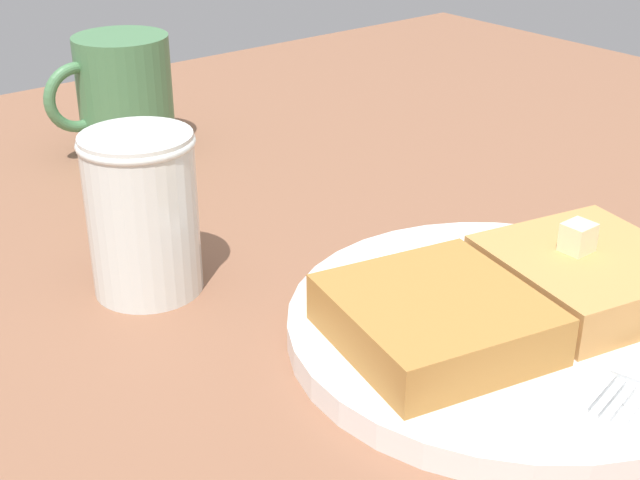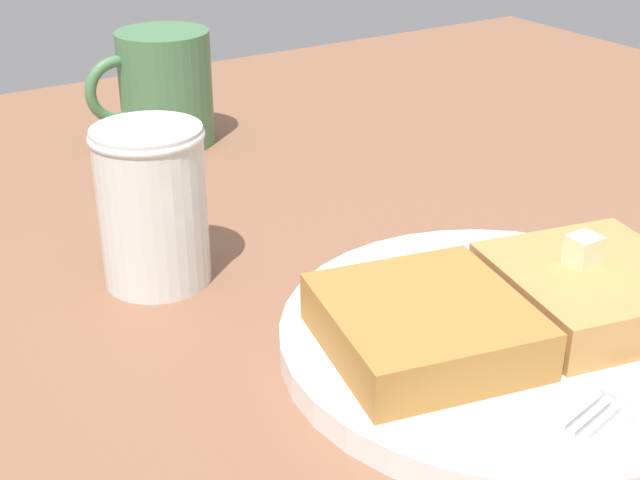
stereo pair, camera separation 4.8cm
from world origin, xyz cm
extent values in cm
cube|color=brown|center=(0.00, 0.00, 1.36)|extent=(118.88, 118.88, 2.71)
cylinder|color=white|center=(-2.32, 0.87, 3.43)|extent=(23.47, 23.47, 1.43)
torus|color=navy|center=(-2.32, 0.87, 3.74)|extent=(23.47, 23.47, 0.80)
cube|color=tan|center=(-7.15, 1.91, 5.42)|extent=(11.24, 11.47, 2.56)
cube|color=#AE7737|center=(2.51, -0.16, 5.42)|extent=(11.24, 11.47, 2.56)
cube|color=beige|center=(-6.87, 1.19, 7.49)|extent=(1.60, 1.45, 1.58)
cube|color=silver|center=(-3.31, 8.08, 4.32)|extent=(3.22, 2.77, 0.36)
cube|color=silver|center=(-0.57, 9.55, 4.32)|extent=(3.19, 1.02, 0.36)
cube|color=silver|center=(-0.44, 9.02, 4.32)|extent=(3.19, 1.02, 0.36)
cube|color=silver|center=(-0.32, 8.48, 4.32)|extent=(3.19, 1.02, 0.36)
cube|color=silver|center=(-0.20, 7.94, 4.32)|extent=(3.19, 1.02, 0.36)
cylinder|color=#5B250C|center=(9.73, -16.06, 6.35)|extent=(5.76, 5.76, 7.28)
cylinder|color=silver|center=(9.73, -16.06, 7.45)|extent=(6.27, 6.27, 9.47)
torus|color=silver|center=(9.73, -16.06, 11.73)|extent=(6.51, 6.51, 0.50)
cylinder|color=#477B4D|center=(-0.58, -37.94, 7.37)|extent=(7.54, 7.54, 9.32)
torus|color=#477B4D|center=(3.41, -37.94, 7.83)|extent=(5.56, 0.90, 5.56)
camera|label=1|loc=(30.50, 25.85, 28.19)|focal=50.00mm
camera|label=2|loc=(26.62, 28.62, 28.19)|focal=50.00mm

